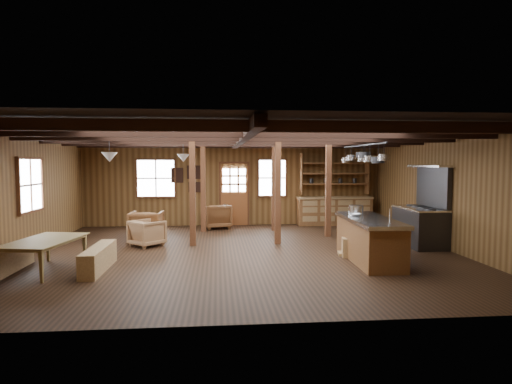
% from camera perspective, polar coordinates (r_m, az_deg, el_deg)
% --- Properties ---
extents(room, '(10.04, 9.04, 2.84)m').
position_cam_1_polar(room, '(10.02, -1.92, -0.21)').
color(room, black).
rests_on(room, ground).
extents(ceiling_joists, '(9.80, 8.82, 0.18)m').
position_cam_1_polar(ceiling_joists, '(10.18, -2.00, 7.06)').
color(ceiling_joists, black).
rests_on(ceiling_joists, ceiling).
extents(timber_posts, '(3.95, 2.35, 2.80)m').
position_cam_1_polar(timber_posts, '(12.13, -0.03, 0.52)').
color(timber_posts, '#442313').
rests_on(timber_posts, floor).
extents(back_door, '(1.02, 0.08, 2.15)m').
position_cam_1_polar(back_door, '(14.49, -2.93, -0.98)').
color(back_door, brown).
rests_on(back_door, floor).
extents(window_back_left, '(1.32, 0.06, 1.32)m').
position_cam_1_polar(window_back_left, '(14.59, -13.20, 1.79)').
color(window_back_left, white).
rests_on(window_back_left, wall_back).
extents(window_back_right, '(1.02, 0.06, 1.32)m').
position_cam_1_polar(window_back_right, '(14.57, 2.18, 1.89)').
color(window_back_right, white).
rests_on(window_back_right, wall_back).
extents(window_left, '(0.14, 1.24, 1.32)m').
position_cam_1_polar(window_left, '(11.37, -27.90, 0.83)').
color(window_left, white).
rests_on(window_left, wall_back).
extents(notice_boards, '(1.08, 0.03, 0.90)m').
position_cam_1_polar(notice_boards, '(14.47, -8.88, 1.99)').
color(notice_boards, beige).
rests_on(notice_boards, wall_back).
extents(back_counter, '(2.55, 0.60, 2.45)m').
position_cam_1_polar(back_counter, '(14.81, 10.39, -2.02)').
color(back_counter, brown).
rests_on(back_counter, floor).
extents(pendant_lamps, '(1.86, 2.36, 0.66)m').
position_cam_1_polar(pendant_lamps, '(11.11, -13.94, 4.48)').
color(pendant_lamps, '#2B2B2D').
rests_on(pendant_lamps, ceiling).
extents(pot_rack, '(0.39, 3.00, 0.46)m').
position_cam_1_polar(pot_rack, '(10.79, 14.11, 4.52)').
color(pot_rack, '#2B2B2D').
rests_on(pot_rack, ceiling).
extents(kitchen_island, '(0.95, 2.52, 1.20)m').
position_cam_1_polar(kitchen_island, '(9.58, 14.86, -6.10)').
color(kitchen_island, brown).
rests_on(kitchen_island, floor).
extents(step_stool, '(0.54, 0.43, 0.43)m').
position_cam_1_polar(step_stool, '(9.93, 12.66, -7.25)').
color(step_stool, brown).
rests_on(step_stool, floor).
extents(commercial_range, '(0.86, 1.67, 2.06)m').
position_cam_1_polar(commercial_range, '(11.75, 21.25, -3.50)').
color(commercial_range, '#2B2B2D').
rests_on(commercial_range, floor).
extents(dining_table, '(1.28, 1.92, 0.63)m').
position_cam_1_polar(dining_table, '(9.38, -26.11, -7.61)').
color(dining_table, olive).
rests_on(dining_table, floor).
extents(bench_wall, '(0.32, 1.71, 0.47)m').
position_cam_1_polar(bench_wall, '(9.69, -30.28, -7.86)').
color(bench_wall, brown).
rests_on(bench_wall, floor).
extents(bench_aisle, '(0.32, 1.69, 0.47)m').
position_cam_1_polar(bench_aisle, '(9.10, -20.26, -8.32)').
color(bench_aisle, brown).
rests_on(bench_aisle, floor).
extents(armchair_a, '(0.89, 0.91, 0.79)m').
position_cam_1_polar(armchair_a, '(12.20, -14.40, -4.33)').
color(armchair_a, brown).
rests_on(armchair_a, floor).
extents(armchair_b, '(1.01, 1.03, 0.78)m').
position_cam_1_polar(armchair_b, '(13.89, -5.29, -3.24)').
color(armchair_b, brown).
rests_on(armchair_b, floor).
extents(armchair_c, '(1.03, 1.03, 0.67)m').
position_cam_1_polar(armchair_c, '(11.27, -14.31, -5.31)').
color(armchair_c, '#936842').
rests_on(armchair_c, floor).
extents(counter_pot, '(0.33, 0.33, 0.20)m').
position_cam_1_polar(counter_pot, '(10.14, 13.18, -2.31)').
color(counter_pot, silver).
rests_on(counter_pot, kitchen_island).
extents(bowl, '(0.27, 0.27, 0.06)m').
position_cam_1_polar(bowl, '(9.72, 13.08, -2.99)').
color(bowl, silver).
rests_on(bowl, kitchen_island).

